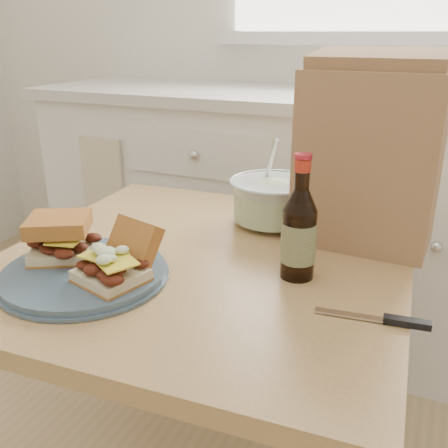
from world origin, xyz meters
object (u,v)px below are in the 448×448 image
at_px(beer_bottle, 299,233).
at_px(plate, 84,274).
at_px(paper_bag, 369,160).
at_px(coleslaw_bowl, 273,202).
at_px(dining_table, 204,298).

bearing_deg(beer_bottle, plate, -153.83).
xyz_separation_m(beer_bottle, paper_bag, (0.08, 0.23, 0.10)).
xyz_separation_m(plate, paper_bag, (0.45, 0.41, 0.18)).
height_order(coleslaw_bowl, paper_bag, paper_bag).
relative_size(plate, paper_bag, 0.83).
distance_m(plate, paper_bag, 0.64).
relative_size(coleslaw_bowl, paper_bag, 0.57).
bearing_deg(paper_bag, beer_bottle, -106.72).
height_order(plate, beer_bottle, beer_bottle).
bearing_deg(dining_table, coleslaw_bowl, 70.36).
height_order(dining_table, paper_bag, paper_bag).
xyz_separation_m(coleslaw_bowl, paper_bag, (0.22, -0.02, 0.13)).
bearing_deg(plate, beer_bottle, 25.64).
distance_m(beer_bottle, paper_bag, 0.26).
bearing_deg(dining_table, paper_bag, 33.94).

